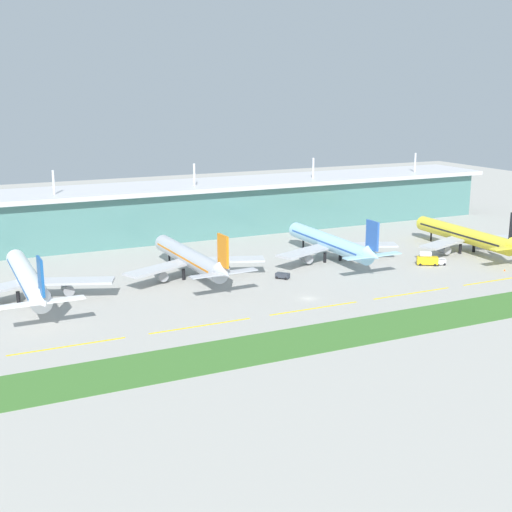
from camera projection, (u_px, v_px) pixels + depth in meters
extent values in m
plane|color=#A8A59E|center=(308.00, 299.00, 198.75)|extent=(600.00, 600.00, 0.00)
cube|color=slate|center=(191.00, 211.00, 285.02)|extent=(280.00, 28.00, 19.79)
cube|color=silver|center=(190.00, 186.00, 282.45)|extent=(288.00, 34.00, 1.80)
cylinder|color=silver|center=(54.00, 182.00, 253.05)|extent=(0.90, 0.90, 9.00)
cylinder|color=silver|center=(194.00, 175.00, 276.24)|extent=(0.90, 0.90, 9.00)
cylinder|color=silver|center=(313.00, 168.00, 299.43)|extent=(0.90, 0.90, 9.00)
cylinder|color=silver|center=(415.00, 162.00, 322.62)|extent=(0.90, 0.90, 9.00)
cylinder|color=white|center=(27.00, 278.00, 196.59)|extent=(6.39, 53.40, 5.80)
cone|color=white|center=(15.00, 257.00, 221.64)|extent=(5.55, 4.06, 5.51)
cone|color=white|center=(43.00, 302.00, 170.39)|extent=(5.00, 6.68, 5.72)
cube|color=#19519E|center=(41.00, 276.00, 169.72)|extent=(0.77, 6.41, 9.50)
cube|color=white|center=(20.00, 305.00, 168.54)|extent=(10.04, 3.31, 0.36)
cube|color=white|center=(65.00, 299.00, 173.20)|extent=(10.04, 3.31, 0.36)
cube|color=#B7BABF|center=(72.00, 281.00, 198.13)|extent=(24.83, 15.07, 0.70)
cylinder|color=gray|center=(68.00, 289.00, 199.54)|extent=(3.25, 4.54, 3.20)
cylinder|color=black|center=(20.00, 277.00, 215.19)|extent=(0.70, 0.70, 3.60)
cylinder|color=black|center=(18.00, 298.00, 193.74)|extent=(1.10, 1.10, 3.60)
cylinder|color=black|center=(41.00, 295.00, 196.45)|extent=(1.10, 1.10, 3.60)
cube|color=#19519E|center=(27.00, 277.00, 196.50)|extent=(6.37, 48.06, 0.60)
cylinder|color=#ADB2BC|center=(189.00, 257.00, 221.12)|extent=(8.11, 48.91, 5.80)
cone|color=#ADB2BC|center=(161.00, 242.00, 243.72)|extent=(5.69, 4.26, 5.51)
cone|color=#ADB2BC|center=(225.00, 273.00, 197.38)|extent=(5.24, 6.85, 5.72)
cube|color=orange|center=(223.00, 251.00, 196.70)|extent=(1.00, 6.43, 9.50)
cube|color=#ADB2BC|center=(207.00, 276.00, 195.35)|extent=(10.14, 3.67, 0.36)
cube|color=#ADB2BC|center=(241.00, 271.00, 200.36)|extent=(10.14, 3.67, 0.36)
cube|color=#B7BABF|center=(159.00, 268.00, 212.17)|extent=(24.64, 16.21, 0.70)
cylinder|color=gray|center=(161.00, 275.00, 214.62)|extent=(3.41, 4.65, 3.20)
cube|color=#B7BABF|center=(228.00, 260.00, 223.10)|extent=(24.90, 14.34, 0.70)
cylinder|color=gray|center=(223.00, 267.00, 224.46)|extent=(3.41, 4.65, 3.20)
cylinder|color=black|center=(169.00, 259.00, 237.90)|extent=(0.70, 0.70, 3.60)
cylinder|color=black|center=(184.00, 274.00, 218.21)|extent=(1.10, 1.10, 3.60)
cylinder|color=black|center=(202.00, 272.00, 221.12)|extent=(1.10, 1.10, 3.60)
cube|color=orange|center=(189.00, 256.00, 221.02)|extent=(7.91, 44.05, 0.60)
cylinder|color=#9ED1EA|center=(329.00, 242.00, 242.99)|extent=(5.87, 49.56, 5.80)
cone|color=#9ED1EA|center=(293.00, 229.00, 266.53)|extent=(5.52, 4.01, 5.51)
cone|color=#9ED1EA|center=(373.00, 255.00, 218.29)|extent=(4.94, 6.63, 5.72)
cube|color=#2D5BB7|center=(372.00, 235.00, 217.63)|extent=(0.71, 6.40, 9.50)
cube|color=#9ED1EA|center=(358.00, 257.00, 216.51)|extent=(10.00, 3.21, 0.36)
cube|color=#9ED1EA|center=(386.00, 254.00, 221.05)|extent=(10.00, 3.21, 0.36)
cube|color=#B7BABF|center=(305.00, 252.00, 234.46)|extent=(24.80, 15.27, 0.70)
cylinder|color=gray|center=(306.00, 258.00, 236.89)|extent=(3.21, 4.50, 3.20)
cube|color=#B7BABF|center=(363.00, 245.00, 244.37)|extent=(24.80, 15.32, 0.70)
cylinder|color=gray|center=(358.00, 252.00, 245.81)|extent=(3.21, 4.50, 3.20)
cylinder|color=black|center=(303.00, 244.00, 260.45)|extent=(0.70, 0.70, 3.60)
cylinder|color=black|center=(325.00, 258.00, 240.16)|extent=(1.10, 1.10, 3.60)
cylinder|color=black|center=(340.00, 256.00, 242.80)|extent=(1.10, 1.10, 3.60)
cube|color=#2D5BB7|center=(329.00, 241.00, 242.90)|extent=(5.90, 44.61, 0.60)
cylinder|color=yellow|center=(463.00, 234.00, 255.85)|extent=(7.47, 49.91, 5.80)
cone|color=yellow|center=(419.00, 222.00, 279.82)|extent=(5.64, 4.18, 5.51)
cube|color=yellow|center=(504.00, 248.00, 229.09)|extent=(10.10, 3.54, 0.36)
cube|color=#B7BABF|center=(444.00, 243.00, 247.61)|extent=(24.88, 14.62, 0.70)
cylinder|color=gray|center=(444.00, 249.00, 250.02)|extent=(3.35, 4.61, 3.20)
cube|color=#B7BABF|center=(495.00, 237.00, 256.83)|extent=(24.70, 15.95, 0.70)
cylinder|color=gray|center=(490.00, 244.00, 258.32)|extent=(3.35, 4.61, 3.20)
cylinder|color=black|center=(431.00, 237.00, 273.61)|extent=(0.70, 0.70, 3.60)
cylinder|color=black|center=(460.00, 249.00, 253.07)|extent=(1.10, 1.10, 3.60)
cylinder|color=black|center=(474.00, 247.00, 255.53)|extent=(1.10, 1.10, 3.60)
cube|color=black|center=(463.00, 233.00, 255.76)|extent=(7.35, 44.94, 0.60)
cube|color=yellow|center=(68.00, 346.00, 161.68)|extent=(28.00, 0.70, 0.04)
cube|color=yellow|center=(201.00, 326.00, 175.76)|extent=(28.00, 0.70, 0.04)
cube|color=yellow|center=(314.00, 308.00, 189.84)|extent=(28.00, 0.70, 0.04)
cube|color=yellow|center=(412.00, 293.00, 203.92)|extent=(28.00, 0.70, 0.04)
cube|color=yellow|center=(497.00, 280.00, 218.00)|extent=(28.00, 0.70, 0.04)
cube|color=#3D702D|center=(365.00, 330.00, 172.86)|extent=(300.00, 18.00, 0.10)
cube|color=gold|center=(427.00, 260.00, 236.33)|extent=(7.51, 5.95, 2.60)
cylinder|color=silver|center=(425.00, 254.00, 235.89)|extent=(4.46, 3.78, 2.00)
cylinder|color=black|center=(434.00, 263.00, 237.52)|extent=(0.95, 0.77, 0.90)
cylinder|color=black|center=(435.00, 265.00, 235.26)|extent=(0.95, 0.77, 0.90)
cylinder|color=black|center=(419.00, 263.00, 238.02)|extent=(0.95, 0.77, 0.90)
cylinder|color=black|center=(420.00, 265.00, 235.76)|extent=(0.95, 0.77, 0.90)
cube|color=silver|center=(440.00, 262.00, 236.39)|extent=(3.87, 2.43, 1.60)
cube|color=silver|center=(440.00, 259.00, 236.11)|extent=(3.52, 2.37, 0.16)
cylinder|color=black|center=(442.00, 263.00, 237.65)|extent=(0.95, 0.51, 0.90)
cylinder|color=black|center=(444.00, 264.00, 236.13)|extent=(0.95, 0.51, 0.90)
cylinder|color=black|center=(436.00, 264.00, 237.03)|extent=(0.95, 0.51, 0.90)
cylinder|color=black|center=(438.00, 265.00, 235.51)|extent=(0.95, 0.51, 0.90)
cube|color=#333842|center=(283.00, 275.00, 219.58)|extent=(4.68, 4.91, 1.40)
cylinder|color=black|center=(277.00, 278.00, 219.41)|extent=(0.85, 0.91, 0.90)
cylinder|color=black|center=(279.00, 276.00, 221.32)|extent=(0.85, 0.91, 0.90)
cylinder|color=black|center=(286.00, 279.00, 218.17)|extent=(0.85, 0.91, 0.90)
cylinder|color=black|center=(288.00, 277.00, 220.08)|extent=(0.85, 0.91, 0.90)
cone|color=orange|center=(505.00, 270.00, 229.13)|extent=(0.56, 0.56, 0.70)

